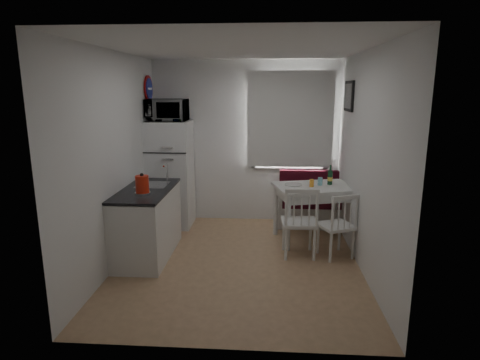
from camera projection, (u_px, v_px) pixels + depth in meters
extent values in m
cube|color=#A27C56|center=(238.00, 262.00, 5.09)|extent=(3.00, 3.50, 0.02)
cube|color=white|center=(238.00, 48.00, 4.51)|extent=(3.00, 3.50, 0.02)
cube|color=white|center=(246.00, 142.00, 6.50)|extent=(3.00, 0.02, 2.60)
cube|color=white|center=(222.00, 201.00, 3.10)|extent=(3.00, 0.02, 2.60)
cube|color=white|center=(116.00, 160.00, 4.90)|extent=(0.02, 3.50, 2.60)
cube|color=white|center=(366.00, 163.00, 4.70)|extent=(0.02, 3.50, 2.60)
cube|color=white|center=(290.00, 123.00, 6.36)|extent=(1.22, 0.06, 1.47)
cube|color=white|center=(290.00, 120.00, 6.28)|extent=(1.35, 0.02, 1.50)
cube|color=white|center=(147.00, 224.00, 5.22)|extent=(0.60, 1.30, 0.86)
cube|color=black|center=(146.00, 190.00, 5.12)|extent=(0.62, 1.32, 0.03)
cube|color=#99999E|center=(153.00, 188.00, 5.37)|extent=(0.40, 0.40, 0.10)
cylinder|color=silver|center=(167.00, 172.00, 5.49)|extent=(0.02, 0.02, 0.26)
cylinder|color=#1A299D|center=(149.00, 89.00, 6.12)|extent=(0.03, 0.40, 0.40)
cube|color=black|center=(349.00, 96.00, 5.61)|extent=(0.04, 0.52, 0.42)
cube|color=white|center=(315.00, 215.00, 6.42)|extent=(1.21, 0.47, 0.34)
cube|color=#4F0E1D|center=(316.00, 202.00, 6.37)|extent=(1.16, 0.43, 0.11)
cube|color=#4F0E1D|center=(315.00, 184.00, 6.48)|extent=(1.16, 0.09, 0.43)
cube|color=white|center=(315.00, 187.00, 5.67)|extent=(1.23, 0.99, 0.04)
cube|color=white|center=(314.00, 193.00, 5.69)|extent=(1.10, 0.86, 0.13)
cylinder|color=white|center=(313.00, 215.00, 5.76)|extent=(0.06, 0.06, 0.77)
cube|color=white|center=(299.00, 222.00, 5.21)|extent=(0.46, 0.44, 0.04)
cube|color=white|center=(301.00, 208.00, 4.97)|extent=(0.43, 0.06, 0.47)
cube|color=white|center=(336.00, 226.00, 5.19)|extent=(0.53, 0.52, 0.04)
cube|color=white|center=(339.00, 213.00, 4.97)|extent=(0.37, 0.19, 0.43)
cube|color=white|center=(170.00, 174.00, 6.34)|extent=(0.67, 0.67, 1.67)
imported|color=white|center=(167.00, 110.00, 6.07)|extent=(0.60, 0.41, 0.33)
cylinder|color=red|center=(142.00, 184.00, 4.81)|extent=(0.19, 0.19, 0.26)
cylinder|color=#FF9E2A|center=(312.00, 183.00, 5.61)|extent=(0.06, 0.06, 0.11)
cylinder|color=#7FC4D8|center=(320.00, 181.00, 5.70)|extent=(0.07, 0.07, 0.11)
cylinder|color=white|center=(293.00, 185.00, 5.71)|extent=(0.24, 0.24, 0.02)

